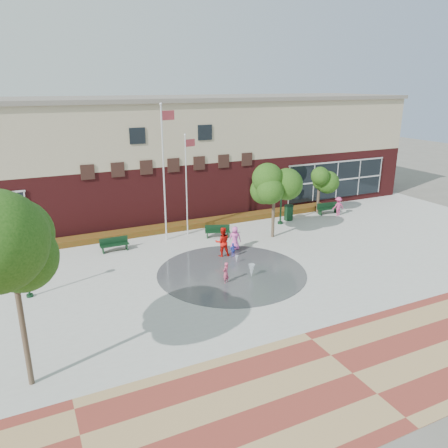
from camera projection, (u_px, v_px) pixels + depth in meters
name	position (u px, v px, depth m)	size (l,w,h in m)	color
ground	(258.00, 295.00, 22.07)	(120.00, 120.00, 0.00)	#666056
plaza_concrete	(224.00, 266.00, 25.51)	(46.00, 18.00, 0.01)	#A8A8A0
paver_band	(352.00, 374.00, 16.06)	(46.00, 6.00, 0.01)	maroon
splash_pad	(232.00, 273.00, 24.65)	(8.40, 8.40, 0.01)	#383A3D
library_building	(153.00, 155.00, 35.66)	(44.40, 10.40, 9.20)	#511617
flower_bed	(180.00, 229.00, 32.04)	(26.00, 1.20, 0.40)	maroon
flagpole_left	(164.00, 167.00, 28.31)	(1.04, 0.35, 9.06)	white
flagpole_right	(187.00, 180.00, 29.71)	(0.85, 0.29, 7.05)	white
lamp_left	(24.00, 257.00, 21.18)	(0.36, 0.36, 3.44)	black
lamp_right	(281.00, 191.00, 32.42)	(0.44, 0.44, 4.16)	black
bench_left	(115.00, 247.00, 27.68)	(1.79, 0.51, 0.90)	black
bench_mid	(218.00, 234.00, 30.20)	(1.78, 1.05, 0.86)	black
bench_right	(328.00, 211.00, 35.62)	(1.88, 0.68, 0.93)	black
trash_can	(289.00, 213.00, 33.96)	(0.73, 0.73, 1.20)	black
tree_big_left	(10.00, 250.00, 13.95)	(4.48, 4.48, 7.16)	#413326
tree_mid	(274.00, 185.00, 29.24)	(3.01, 3.01, 5.09)	#413326
tree_small_right	(320.00, 176.00, 35.07)	(2.47, 2.47, 4.23)	#413326
water_jet_a	(251.00, 277.00, 24.07)	(0.37, 0.37, 0.72)	white
water_jet_b	(237.00, 263.00, 25.95)	(0.20, 0.20, 0.46)	white
child_splash	(226.00, 273.00, 23.17)	(0.43, 0.29, 1.19)	#BF4262
adult_red	(222.00, 242.00, 26.70)	(0.91, 0.71, 1.87)	red
adult_pink	(235.00, 238.00, 27.85)	(0.76, 0.49, 1.55)	#DF53AE
child_blue	(233.00, 250.00, 26.74)	(0.54, 0.22, 0.92)	blue
person_bench	(338.00, 206.00, 35.09)	(0.99, 0.57, 1.54)	#CA3774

